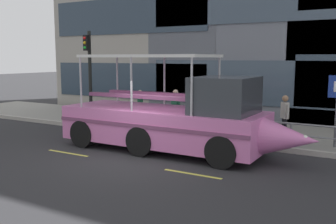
% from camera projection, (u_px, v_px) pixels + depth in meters
% --- Properties ---
extents(ground_plane, '(120.00, 120.00, 0.00)m').
position_uv_depth(ground_plane, '(138.00, 157.00, 12.86)').
color(ground_plane, '#2B2B2D').
extents(sidewalk, '(32.00, 4.80, 0.18)m').
position_uv_depth(sidewalk, '(209.00, 128.00, 17.63)').
color(sidewalk, gray).
rests_on(sidewalk, ground_plane).
extents(curb_edge, '(32.00, 0.18, 0.18)m').
position_uv_depth(curb_edge, '(183.00, 138.00, 15.51)').
color(curb_edge, '#B2ADA3').
rests_on(curb_edge, ground_plane).
extents(lane_centreline, '(25.80, 0.12, 0.01)m').
position_uv_depth(lane_centreline, '(124.00, 162.00, 12.18)').
color(lane_centreline, '#DBD64C').
rests_on(lane_centreline, ground_plane).
extents(curb_guardrail, '(11.89, 0.09, 0.83)m').
position_uv_depth(curb_guardrail, '(191.00, 121.00, 15.60)').
color(curb_guardrail, gray).
rests_on(curb_guardrail, sidewalk).
extents(traffic_light_pole, '(0.24, 0.46, 4.31)m').
position_uv_depth(traffic_light_pole, '(89.00, 68.00, 18.30)').
color(traffic_light_pole, black).
rests_on(traffic_light_pole, sidewalk).
extents(duck_tour_boat, '(9.08, 2.52, 3.37)m').
position_uv_depth(duck_tour_boat, '(176.00, 120.00, 13.42)').
color(duck_tour_boat, pink).
rests_on(duck_tour_boat, ground_plane).
extents(pedestrian_near_bow, '(0.35, 0.39, 1.70)m').
position_uv_depth(pedestrian_near_bow, '(285.00, 113.00, 14.40)').
color(pedestrian_near_bow, black).
rests_on(pedestrian_near_bow, sidewalk).
extents(pedestrian_mid_left, '(0.28, 0.41, 1.56)m').
position_uv_depth(pedestrian_mid_left, '(194.00, 108.00, 16.75)').
color(pedestrian_mid_left, black).
rests_on(pedestrian_mid_left, sidewalk).
extents(pedestrian_mid_right, '(0.49, 0.26, 1.73)m').
position_uv_depth(pedestrian_mid_right, '(176.00, 105.00, 16.71)').
color(pedestrian_mid_right, '#47423D').
rests_on(pedestrian_mid_right, sidewalk).
extents(pedestrian_near_stern, '(0.26, 0.45, 1.63)m').
position_uv_depth(pedestrian_near_stern, '(140.00, 104.00, 17.60)').
color(pedestrian_near_stern, '#47423D').
rests_on(pedestrian_near_stern, sidewalk).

